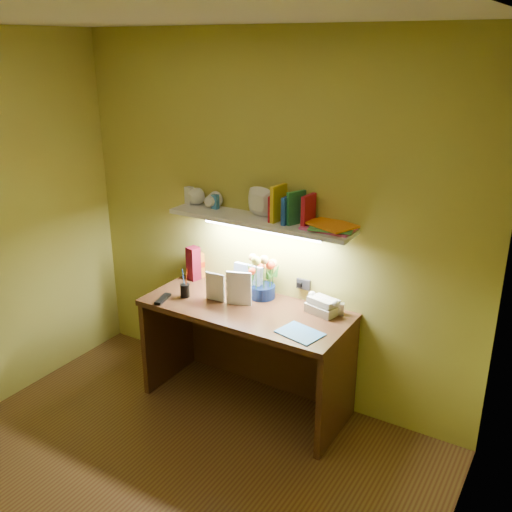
{
  "coord_description": "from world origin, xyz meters",
  "views": [
    {
      "loc": [
        1.83,
        -1.69,
        2.39
      ],
      "look_at": [
        -0.01,
        1.35,
        1.06
      ],
      "focal_mm": 40.0,
      "sensor_mm": 36.0,
      "label": 1
    }
  ],
  "objects_px": {
    "desk_clock": "(338,309)",
    "whisky_bottle": "(199,262)",
    "flower_bouquet": "(262,276)",
    "telephone": "(323,304)",
    "desk": "(246,356)"
  },
  "relations": [
    {
      "from": "flower_bouquet",
      "to": "whisky_bottle",
      "type": "relative_size",
      "value": 1.29
    },
    {
      "from": "flower_bouquet",
      "to": "telephone",
      "type": "distance_m",
      "value": 0.47
    },
    {
      "from": "desk_clock",
      "to": "whisky_bottle",
      "type": "distance_m",
      "value": 1.14
    },
    {
      "from": "telephone",
      "to": "desk_clock",
      "type": "bearing_deg",
      "value": 29.34
    },
    {
      "from": "desk",
      "to": "desk_clock",
      "type": "height_order",
      "value": "desk_clock"
    },
    {
      "from": "desk",
      "to": "telephone",
      "type": "bearing_deg",
      "value": 21.9
    },
    {
      "from": "flower_bouquet",
      "to": "telephone",
      "type": "relative_size",
      "value": 1.57
    },
    {
      "from": "flower_bouquet",
      "to": "desk_clock",
      "type": "distance_m",
      "value": 0.56
    },
    {
      "from": "flower_bouquet",
      "to": "whisky_bottle",
      "type": "bearing_deg",
      "value": 173.91
    },
    {
      "from": "flower_bouquet",
      "to": "whisky_bottle",
      "type": "distance_m",
      "value": 0.59
    },
    {
      "from": "desk",
      "to": "whisky_bottle",
      "type": "distance_m",
      "value": 0.8
    },
    {
      "from": "flower_bouquet",
      "to": "desk",
      "type": "bearing_deg",
      "value": -94.55
    },
    {
      "from": "desk_clock",
      "to": "whisky_bottle",
      "type": "bearing_deg",
      "value": 162.17
    },
    {
      "from": "telephone",
      "to": "desk_clock",
      "type": "relative_size",
      "value": 2.54
    },
    {
      "from": "telephone",
      "to": "desk_clock",
      "type": "xyz_separation_m",
      "value": [
        0.09,
        0.03,
        -0.02
      ]
    }
  ]
}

